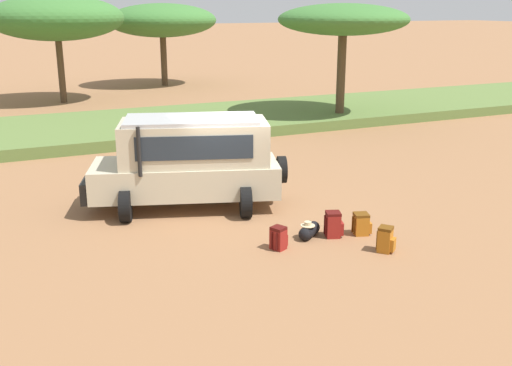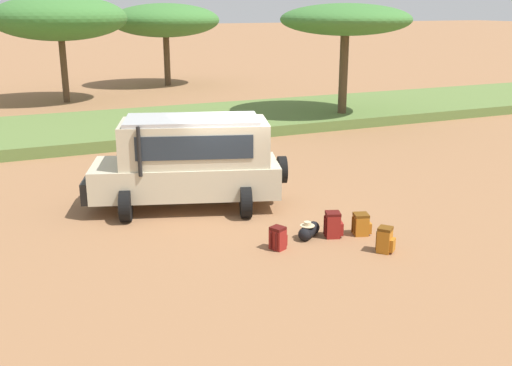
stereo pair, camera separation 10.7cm
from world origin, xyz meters
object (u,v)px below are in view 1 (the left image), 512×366
Objects in this scene: acacia_tree_right_mid at (162,21)px; acacia_tree_far_right at (343,20)px; duffel_bag_low_black_case at (309,230)px; backpack_beside_front_wheel at (279,238)px; safari_vehicle at (189,160)px; backpack_near_rear_wheel at (361,224)px; backpack_cluster_center at (333,225)px; acacia_tree_centre_back at (56,18)px; backpack_outermost at (386,240)px.

acacia_tree_far_right is at bearing -77.31° from acacia_tree_right_mid.
backpack_beside_front_wheel is at bearing -160.58° from duffel_bag_low_black_case.
acacia_tree_far_right is at bearing 53.10° from backpack_beside_front_wheel.
safari_vehicle is 4.84m from backpack_near_rear_wheel.
backpack_cluster_center reaches higher than backpack_near_rear_wheel.
acacia_tree_centre_back is at bearing 97.49° from backpack_cluster_center.
backpack_beside_front_wheel is 0.07× the size of acacia_tree_centre_back.
backpack_near_rear_wheel is at bearing -15.81° from duffel_bag_low_black_case.
safari_vehicle is 10.48× the size of backpack_near_rear_wheel.
backpack_near_rear_wheel is 0.73× the size of duffel_bag_low_black_case.
backpack_outermost reaches higher than duffel_bag_low_black_case.
acacia_tree_right_mid reaches higher than backpack_cluster_center.
duffel_bag_low_black_case is 29.11m from acacia_tree_right_mid.
backpack_beside_front_wheel is 29.60m from acacia_tree_right_mid.
duffel_bag_low_black_case is (0.98, 0.34, -0.09)m from backpack_beside_front_wheel.
backpack_outermost is (0.59, -1.24, -0.02)m from backpack_cluster_center.
backpack_cluster_center is 0.87× the size of duffel_bag_low_black_case.
backpack_outermost is at bearing -96.75° from acacia_tree_right_mid.
backpack_beside_front_wheel is at bearing -126.90° from acacia_tree_far_right.
acacia_tree_right_mid is at bearing 81.81° from backpack_cluster_center.
acacia_tree_right_mid is at bearing 33.91° from acacia_tree_centre_back.
safari_vehicle is at bearing 103.58° from backpack_beside_front_wheel.
backpack_outermost reaches higher than backpack_beside_front_wheel.
backpack_beside_front_wheel is 0.07× the size of acacia_tree_right_mid.
acacia_tree_far_right is at bearing 60.15° from backpack_near_rear_wheel.
safari_vehicle reaches higher than backpack_near_rear_wheel.
safari_vehicle is 20.58m from acacia_tree_centre_back.
acacia_tree_far_right is (10.19, 8.80, 3.31)m from safari_vehicle.
backpack_cluster_center is at bearing -122.48° from acacia_tree_far_right.
acacia_tree_centre_back is 15.87m from acacia_tree_far_right.
acacia_tree_right_mid is at bearing 83.25° from backpack_outermost.
backpack_outermost is 0.10× the size of acacia_tree_far_right.
acacia_tree_right_mid is (4.12, 28.65, 3.97)m from backpack_cluster_center.
acacia_tree_far_right reaches higher than duffel_bag_low_black_case.
backpack_cluster_center is 15.17m from acacia_tree_far_right.
backpack_cluster_center reaches higher than backpack_outermost.
acacia_tree_centre_back is at bearing -146.09° from acacia_tree_right_mid.
backpack_near_rear_wheel is (2.20, -0.00, -0.00)m from backpack_beside_front_wheel.
acacia_tree_centre_back is 1.00× the size of acacia_tree_right_mid.
safari_vehicle is 13.86m from acacia_tree_far_right.
acacia_tree_right_mid is (5.63, 28.78, 4.01)m from backpack_beside_front_wheel.
backpack_near_rear_wheel is at bearing -96.80° from acacia_tree_right_mid.
backpack_beside_front_wheel reaches higher than backpack_near_rear_wheel.
safari_vehicle is 10.33× the size of backpack_beside_front_wheel.
acacia_tree_far_right reaches higher than backpack_outermost.
duffel_bag_low_black_case is at bearing 127.46° from backpack_outermost.
acacia_tree_centre_back reaches higher than backpack_cluster_center.
backpack_cluster_center is 0.08× the size of acacia_tree_right_mid.
acacia_tree_centre_back is (-1.62, 23.91, 4.31)m from backpack_beside_front_wheel.
acacia_tree_centre_back is (-0.75, 20.31, 3.27)m from safari_vehicle.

